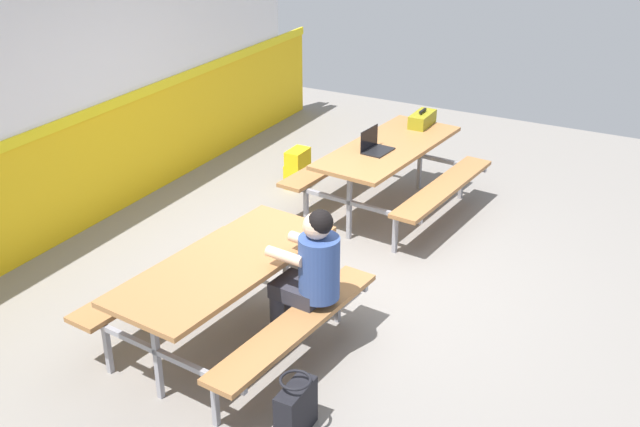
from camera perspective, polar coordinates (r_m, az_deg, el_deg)
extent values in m
cube|color=gray|center=(6.95, 0.96, -4.39)|extent=(10.00, 10.00, 0.02)
cube|color=yellow|center=(8.13, -15.73, 3.62)|extent=(8.00, 0.12, 1.10)
cube|color=yellow|center=(7.89, -15.90, 7.57)|extent=(8.00, 0.03, 0.10)
cube|color=silver|center=(7.75, -16.93, 12.89)|extent=(6.72, 0.12, 1.40)
cube|color=#9E6B3D|center=(5.64, -7.09, -3.72)|extent=(1.91, 0.92, 0.04)
cube|color=#9E6B3D|center=(5.45, -1.78, -8.23)|extent=(1.77, 0.45, 0.04)
cube|color=#9E6B3D|center=(6.17, -11.46, -4.41)|extent=(1.77, 0.45, 0.04)
cube|color=gray|center=(5.40, -12.05, -10.32)|extent=(0.04, 0.04, 0.70)
cube|color=gray|center=(5.37, -12.09, -9.97)|extent=(0.19, 1.55, 0.04)
cube|color=gray|center=(5.19, -7.82, -13.59)|extent=(0.04, 0.04, 0.41)
cube|color=gray|center=(5.80, -15.52, -9.67)|extent=(0.04, 0.04, 0.41)
cube|color=gray|center=(6.33, -2.56, -3.93)|extent=(0.04, 0.04, 0.70)
cube|color=gray|center=(6.31, -2.57, -3.61)|extent=(0.19, 1.55, 0.04)
cube|color=gray|center=(6.15, 1.31, -6.41)|extent=(0.04, 0.04, 0.41)
cube|color=gray|center=(6.67, -6.07, -3.79)|extent=(0.04, 0.04, 0.41)
cube|color=#9E6B3D|center=(7.81, 5.12, 4.94)|extent=(1.91, 0.92, 0.04)
cube|color=#9E6B3D|center=(7.66, 9.19, 1.93)|extent=(1.77, 0.45, 0.04)
cube|color=#9E6B3D|center=(8.22, 1.17, 3.94)|extent=(1.77, 0.45, 0.04)
cube|color=gray|center=(7.36, 2.19, 0.57)|extent=(0.04, 0.04, 0.70)
cube|color=gray|center=(7.35, 2.20, 0.85)|extent=(0.19, 1.55, 0.04)
cube|color=gray|center=(7.20, 5.61, -1.44)|extent=(0.04, 0.04, 0.41)
cube|color=gray|center=(7.68, -1.05, 0.48)|extent=(0.04, 0.04, 0.41)
cube|color=gray|center=(8.56, 7.46, 4.06)|extent=(0.04, 0.04, 0.70)
cube|color=gray|center=(8.55, 7.47, 4.31)|extent=(0.19, 1.55, 0.04)
cube|color=gray|center=(8.42, 10.48, 2.40)|extent=(0.04, 0.04, 0.41)
cube|color=gray|center=(8.83, 4.47, 3.88)|extent=(0.04, 0.04, 0.41)
cylinder|color=#2D2D38|center=(5.86, -3.20, -8.00)|extent=(0.11, 0.11, 0.45)
cylinder|color=#2D2D38|center=(5.98, -2.17, -7.21)|extent=(0.11, 0.11, 0.45)
cube|color=#2D2D38|center=(5.69, -1.50, -5.68)|extent=(0.34, 0.41, 0.12)
cylinder|color=#334C8C|center=(5.49, -0.06, -4.05)|extent=(0.30, 0.30, 0.48)
cylinder|color=beige|center=(5.44, -2.64, -3.20)|extent=(0.11, 0.31, 0.08)
cylinder|color=beige|center=(5.64, -0.96, -2.06)|extent=(0.11, 0.31, 0.08)
sphere|color=beige|center=(5.34, -0.24, -0.92)|extent=(0.20, 0.20, 0.20)
sphere|color=black|center=(5.31, 0.02, -0.66)|extent=(0.18, 0.18, 0.18)
cube|color=black|center=(7.63, 4.35, 4.66)|extent=(0.34, 0.25, 0.01)
cube|color=black|center=(7.64, 3.68, 5.61)|extent=(0.32, 0.04, 0.21)
cube|color=olive|center=(8.40, 7.62, 6.97)|extent=(0.40, 0.18, 0.14)
cube|color=black|center=(8.37, 7.66, 7.58)|extent=(0.16, 0.02, 0.02)
cube|color=yellow|center=(8.58, -1.67, 3.39)|extent=(0.30, 0.18, 0.44)
cube|color=yellow|center=(8.66, -2.30, 3.11)|extent=(0.21, 0.04, 0.19)
cube|color=black|center=(5.11, -1.81, -14.41)|extent=(0.34, 0.14, 0.36)
torus|color=black|center=(4.96, -1.85, -12.29)|extent=(0.21, 0.21, 0.02)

